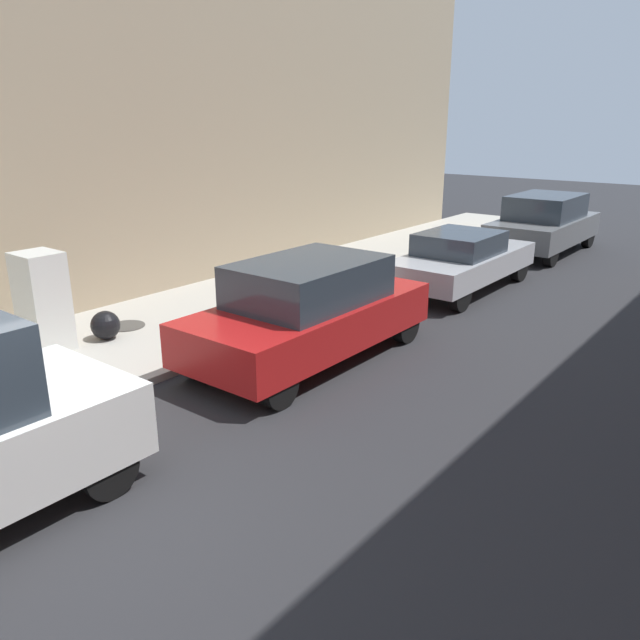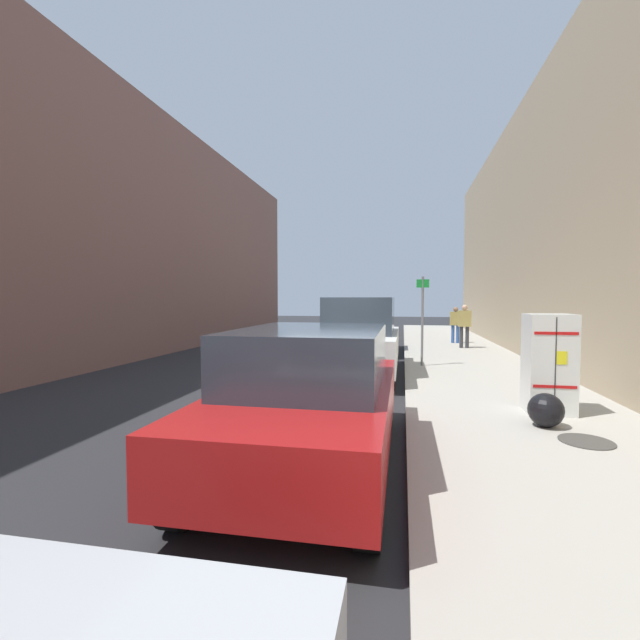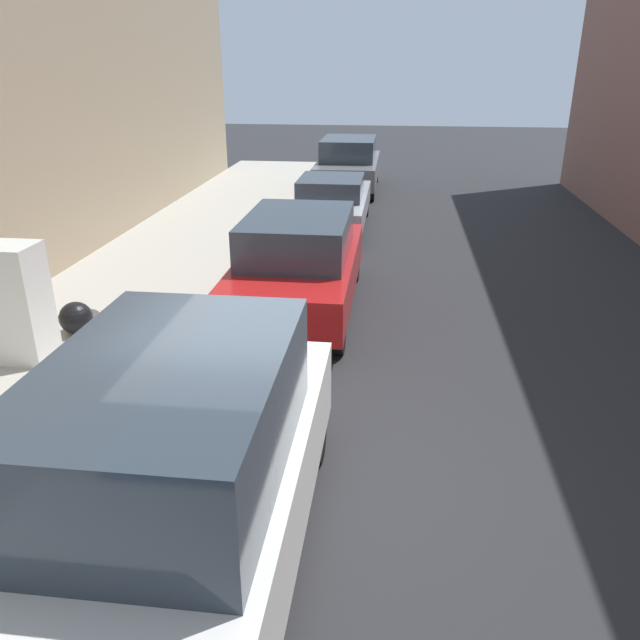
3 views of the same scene
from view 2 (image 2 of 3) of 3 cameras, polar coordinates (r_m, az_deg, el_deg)
name	(u,v)px [view 2 (image 2 of 3)]	position (r m, az deg, el deg)	size (l,w,h in m)	color
ground_plane	(327,382)	(10.86, 0.97, -8.29)	(80.00, 80.00, 0.00)	#28282B
sidewalk_slab	(491,386)	(10.88, 21.80, -8.14)	(3.94, 44.00, 0.13)	#B2ADA0
building_facade_near	(637,187)	(11.84, 36.61, 14.04)	(1.87, 39.60, 9.02)	tan
building_facade_across	(53,212)	(14.49, -32.02, 12.06)	(1.91, 37.40, 9.05)	#7F564C
discarded_refrigerator	(549,363)	(8.43, 28.19, -5.11)	(0.75, 0.67, 1.71)	silver
manhole_cover	(586,441)	(7.14, 31.97, -13.57)	(0.70, 0.70, 0.02)	#47443F
street_sign_post	(422,316)	(12.89, 13.50, 0.51)	(0.36, 0.07, 2.62)	slate
trash_bag	(546,410)	(7.56, 27.89, -10.57)	(0.52, 0.52, 0.52)	black
pedestrian_walking_far	(464,323)	(18.03, 18.71, -0.35)	(0.50, 0.23, 1.73)	#333338
pedestrian_standing_near	(455,322)	(19.93, 17.61, -0.29)	(0.46, 0.22, 1.61)	#2D5193
parked_hatchback_blue	(373,334)	(16.95, 7.14, -1.80)	(1.70, 4.12, 1.43)	#23479E
parked_van_white	(361,337)	(11.78, 5.45, -2.26)	(1.99, 4.96, 2.13)	silver
parked_suv_red	(312,394)	(5.52, -1.12, -9.88)	(1.99, 4.64, 1.73)	red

